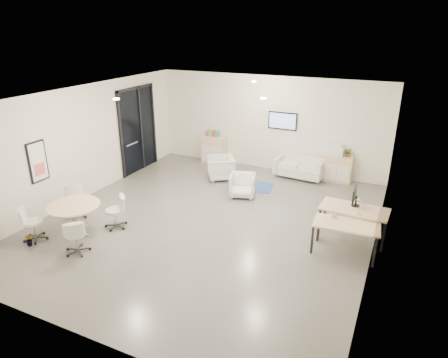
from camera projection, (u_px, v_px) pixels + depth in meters
room_shell at (208, 163)px, 9.75m from camera, size 9.60×10.60×4.80m
glass_door at (138, 127)px, 13.46m from camera, size 0.09×1.90×2.85m
artwork at (38, 162)px, 9.99m from camera, size 0.05×0.54×1.04m
wall_tv at (283, 121)px, 13.26m from camera, size 0.98×0.06×0.58m
ceiling_spots at (215, 92)px, 9.95m from camera, size 3.14×4.14×0.03m
sideboard_left at (214, 150)px, 14.51m from camera, size 0.87×0.45×0.98m
sideboard_right at (338, 168)px, 12.79m from camera, size 0.87×0.42×0.87m
books at (213, 133)px, 14.31m from camera, size 0.50×0.14×0.22m
printer at (336, 150)px, 12.62m from camera, size 0.47×0.39×0.33m
loveseat at (300, 168)px, 13.17m from camera, size 1.63×0.91×0.59m
blue_rug at (251, 186)px, 12.55m from camera, size 1.45×1.06×0.01m
armchair_left at (221, 167)px, 12.99m from camera, size 1.07×1.09×0.83m
armchair_right at (242, 184)px, 11.70m from camera, size 0.88×0.85×0.74m
desk_rear at (354, 211)px, 9.24m from camera, size 1.55×0.83×0.79m
desk_front at (346, 227)px, 8.66m from camera, size 1.44×0.80×0.73m
monitor at (355, 196)px, 9.27m from camera, size 0.20×0.50×0.44m
round_table at (74, 208)px, 9.51m from camera, size 1.24×1.24×0.75m
meeting_chairs at (75, 218)px, 9.60m from camera, size 2.14×2.14×0.82m
plant_cabinet at (349, 153)px, 12.51m from camera, size 0.28×0.31×0.22m
plant_floor at (30, 243)px, 9.16m from camera, size 0.21×0.33×0.14m
cup at (333, 215)px, 8.91m from camera, size 0.14×0.13×0.11m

